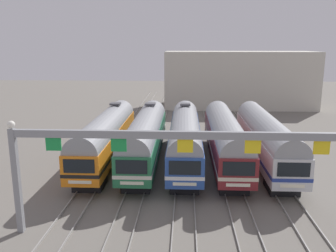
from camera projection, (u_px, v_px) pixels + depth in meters
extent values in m
plane|color=slate|center=(185.00, 163.00, 34.67)|extent=(160.00, 160.00, 0.00)
cube|color=gray|center=(127.00, 124.00, 51.60)|extent=(0.07, 70.00, 0.15)
cube|color=gray|center=(137.00, 124.00, 51.53)|extent=(0.07, 70.00, 0.15)
cube|color=gray|center=(154.00, 124.00, 51.42)|extent=(0.07, 70.00, 0.15)
cube|color=gray|center=(164.00, 124.00, 51.35)|extent=(0.07, 70.00, 0.15)
cube|color=gray|center=(180.00, 124.00, 51.24)|extent=(0.07, 70.00, 0.15)
cube|color=gray|center=(190.00, 124.00, 51.17)|extent=(0.07, 70.00, 0.15)
cube|color=gray|center=(207.00, 124.00, 51.06)|extent=(0.07, 70.00, 0.15)
cube|color=gray|center=(217.00, 125.00, 50.99)|extent=(0.07, 70.00, 0.15)
cube|color=gray|center=(233.00, 125.00, 50.88)|extent=(0.07, 70.00, 0.15)
cube|color=gray|center=(244.00, 125.00, 50.81)|extent=(0.07, 70.00, 0.15)
cube|color=orange|center=(106.00, 140.00, 34.53)|extent=(2.85, 18.00, 2.35)
cube|color=black|center=(106.00, 143.00, 34.61)|extent=(2.88, 18.02, 0.28)
cylinder|color=gray|center=(106.00, 128.00, 34.27)|extent=(2.74, 17.64, 2.74)
cube|color=black|center=(79.00, 166.00, 25.64)|extent=(2.28, 0.06, 1.03)
cube|color=silver|center=(80.00, 182.00, 25.92)|extent=(1.71, 0.05, 0.24)
cube|color=black|center=(90.00, 181.00, 28.78)|extent=(2.28, 2.60, 1.05)
cube|color=black|center=(119.00, 140.00, 41.04)|extent=(2.28, 2.60, 1.05)
cube|color=#4C4C51|center=(115.00, 104.00, 38.83)|extent=(1.10, 1.10, 0.20)
cube|color=#236B42|center=(145.00, 140.00, 34.35)|extent=(2.85, 18.00, 2.35)
cube|color=silver|center=(145.00, 144.00, 34.43)|extent=(2.88, 18.02, 0.28)
cylinder|color=gray|center=(145.00, 129.00, 34.09)|extent=(2.74, 17.64, 2.74)
cube|color=black|center=(131.00, 167.00, 25.46)|extent=(2.28, 0.06, 1.03)
cube|color=silver|center=(132.00, 183.00, 25.74)|extent=(1.71, 0.05, 0.24)
cube|color=black|center=(137.00, 181.00, 28.60)|extent=(2.28, 2.60, 1.05)
cube|color=black|center=(152.00, 140.00, 40.87)|extent=(2.28, 2.60, 1.05)
cube|color=#4C4C51|center=(150.00, 104.00, 38.65)|extent=(1.10, 1.10, 0.20)
cube|color=#284C9E|center=(185.00, 141.00, 34.17)|extent=(2.85, 18.00, 2.35)
cube|color=white|center=(185.00, 144.00, 34.25)|extent=(2.88, 18.02, 0.28)
cylinder|color=gray|center=(185.00, 129.00, 33.91)|extent=(2.74, 17.64, 2.74)
cube|color=black|center=(185.00, 168.00, 25.29)|extent=(2.28, 0.06, 1.03)
cube|color=silver|center=(185.00, 184.00, 25.56)|extent=(1.71, 0.05, 0.24)
cube|color=black|center=(185.00, 182.00, 28.42)|extent=(2.28, 2.60, 1.05)
cube|color=black|center=(185.00, 141.00, 40.69)|extent=(2.28, 2.60, 1.05)
cube|color=#4C4C51|center=(185.00, 104.00, 38.47)|extent=(1.10, 1.10, 0.20)
cube|color=maroon|center=(225.00, 141.00, 33.99)|extent=(2.85, 18.00, 2.35)
cube|color=beige|center=(225.00, 145.00, 34.07)|extent=(2.88, 18.02, 0.28)
cylinder|color=gray|center=(225.00, 129.00, 33.73)|extent=(2.74, 17.64, 2.74)
cube|color=black|center=(239.00, 169.00, 25.11)|extent=(2.28, 0.06, 1.03)
cube|color=silver|center=(238.00, 185.00, 25.38)|extent=(1.71, 0.05, 0.24)
cube|color=black|center=(233.00, 183.00, 28.24)|extent=(2.28, 2.60, 1.05)
cube|color=black|center=(218.00, 141.00, 40.51)|extent=(2.28, 2.60, 1.05)
cube|color=silver|center=(265.00, 142.00, 33.82)|extent=(2.85, 18.00, 2.35)
cube|color=navy|center=(265.00, 145.00, 33.89)|extent=(2.88, 18.02, 0.28)
cylinder|color=gray|center=(266.00, 130.00, 33.55)|extent=(2.74, 17.64, 2.74)
cube|color=black|center=(294.00, 170.00, 24.93)|extent=(2.28, 0.06, 1.03)
cube|color=silver|center=(292.00, 186.00, 25.20)|extent=(1.71, 0.05, 0.24)
cube|color=black|center=(281.00, 184.00, 28.06)|extent=(2.28, 2.60, 1.05)
cube|color=black|center=(252.00, 142.00, 40.33)|extent=(2.28, 2.60, 1.05)
cube|color=gray|center=(17.00, 182.00, 21.27)|extent=(0.36, 0.36, 6.50)
cube|color=gray|center=(185.00, 135.00, 20.13)|extent=(20.04, 0.32, 0.44)
cube|color=#198C3F|center=(53.00, 144.00, 20.63)|extent=(0.90, 0.08, 0.80)
cube|color=#198C3F|center=(119.00, 145.00, 20.45)|extent=(0.90, 0.08, 0.80)
cube|color=yellow|center=(185.00, 146.00, 20.27)|extent=(0.90, 0.08, 0.80)
cube|color=yellow|center=(253.00, 147.00, 20.09)|extent=(0.90, 0.08, 0.80)
cube|color=yellow|center=(322.00, 147.00, 19.91)|extent=(0.90, 0.08, 0.80)
sphere|color=white|center=(11.00, 125.00, 20.49)|extent=(0.44, 0.44, 0.44)
cube|color=beige|center=(239.00, 79.00, 65.24)|extent=(26.66, 10.00, 10.04)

